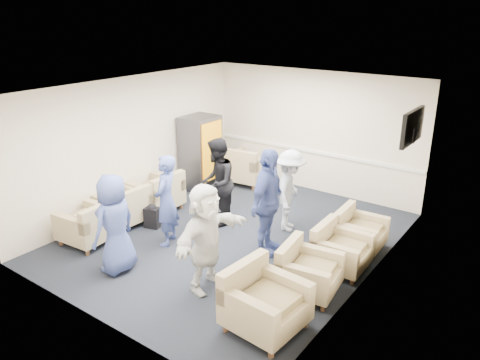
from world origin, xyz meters
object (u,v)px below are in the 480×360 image
Objects in this scene: armchair_left_far at (158,195)px; vending_machine at (201,153)px; armchair_left_mid at (126,208)px; armchair_right_near at (262,304)px; armchair_right_midnear at (306,273)px; person_back_right at (290,191)px; person_mid_left at (166,201)px; armchair_right_midfar at (339,251)px; person_front_right at (206,237)px; person_front_left at (115,224)px; armchair_left_near at (90,226)px; person_back_left at (217,182)px; armchair_right_far at (358,232)px; person_mid_right at (267,202)px; armchair_corner at (245,168)px.

armchair_left_far is 1.62m from vending_machine.
armchair_left_mid is 3.98m from armchair_right_near.
person_back_right is (-1.26, 1.66, 0.45)m from armchair_right_midnear.
vending_machine reaches higher than person_mid_left.
person_front_right is (-1.36, -1.62, 0.50)m from armchair_right_midfar.
person_front_left is at bearing -22.85° from person_mid_left.
armchair_left_near is at bearing 91.68° from armchair_right_near.
armchair_left_far is at bearing 179.99° from armchair_left_mid.
armchair_right_midnear is 1.54m from person_front_right.
person_back_left is at bearing 53.21° from armchair_right_near.
person_front_right is at bearing 4.31° from person_back_left.
armchair_left_far is 4.04m from armchair_right_far.
armchair_right_far is at bearing 101.99° from armchair_left_far.
armchair_right_far is 0.51× the size of person_back_right.
armchair_left_mid is 3.14m from person_back_right.
vending_machine is at bearing -175.08° from armchair_left_far.
person_mid_right is at bearing 51.29° from armchair_right_midnear.
person_front_left is (1.30, -3.56, -0.04)m from vending_machine.
armchair_left_far is 1.47m from person_back_left.
person_mid_left is (1.19, -0.09, 0.48)m from armchair_left_mid.
person_mid_left is (1.30, -2.44, -0.03)m from vending_machine.
armchair_corner is at bearing 171.73° from person_back_left.
person_back_right is (-1.19, 2.73, 0.41)m from armchair_right_near.
armchair_left_near is 2.60m from person_front_right.
armchair_right_far is 0.46× the size of person_back_left.
person_back_left is at bearing 59.29° from armchair_right_midnear.
armchair_left_near is at bearing 110.47° from person_mid_right.
person_front_right is (2.60, -1.57, 0.46)m from armchair_left_far.
armchair_left_far is at bearing 88.99° from armchair_right_midfar.
armchair_left_near is 3.29m from vending_machine.
armchair_left_far is at bearing 100.04° from armchair_right_far.
armchair_left_far is 0.49× the size of person_mid_right.
person_front_left is at bearing 132.57° from person_back_right.
person_front_left is 0.99× the size of person_mid_left.
vending_machine is 1.05× the size of person_front_left.
armchair_left_far reaches higher than armchair_left_mid.
person_mid_left reaches higher than armchair_left_mid.
armchair_right_far is at bearing 99.94° from person_mid_left.
person_back_right is at bearing 29.56° from armchair_right_midnear.
armchair_left_mid is at bearing 110.59° from armchair_right_far.
armchair_corner is 3.41m from person_mid_right.
armchair_corner reaches higher than armchair_right_near.
person_mid_left is at bearing 73.95° from armchair_right_near.
armchair_left_near is at bearing 8.24° from armchair_left_mid.
armchair_left_far is at bearing -154.88° from person_front_left.
armchair_right_midfar is at bearing -40.64° from person_front_right.
person_back_right is (2.64, 1.65, 0.44)m from armchair_left_mid.
person_back_right is (1.23, 0.60, -0.08)m from person_back_left.
armchair_right_midnear is 0.53× the size of vending_machine.
person_mid_right is at bearing 86.13° from armchair_left_far.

